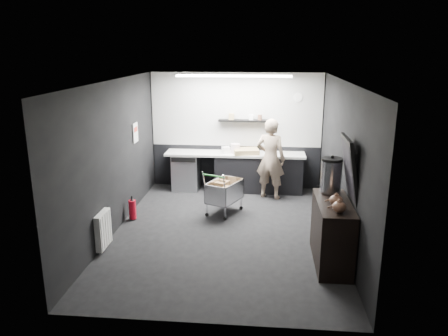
{
  "coord_description": "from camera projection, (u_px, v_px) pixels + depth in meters",
  "views": [
    {
      "loc": [
        0.66,
        -7.32,
        3.24
      ],
      "look_at": [
        -0.06,
        0.4,
        1.09
      ],
      "focal_mm": 35.0,
      "sensor_mm": 36.0,
      "label": 1
    }
  ],
  "objects": [
    {
      "name": "wall_left",
      "position": [
        114.0,
        157.0,
        7.77
      ],
      "size": [
        0.0,
        5.5,
        5.5
      ],
      "primitive_type": "plane",
      "rotation": [
        1.57,
        0.0,
        1.57
      ],
      "color": "black",
      "rests_on": "floor"
    },
    {
      "name": "sideboard",
      "position": [
        333.0,
        224.0,
        6.69
      ],
      "size": [
        0.57,
        1.33,
        1.99
      ],
      "color": "black",
      "rests_on": "floor"
    },
    {
      "name": "shopping_cart",
      "position": [
        224.0,
        193.0,
        8.74
      ],
      "size": [
        0.8,
        1.03,
        0.91
      ],
      "color": "silver",
      "rests_on": "floor"
    },
    {
      "name": "poster",
      "position": [
        135.0,
        133.0,
        8.96
      ],
      "size": [
        0.02,
        0.3,
        0.4
      ],
      "primitive_type": "cube",
      "color": "white",
      "rests_on": "wall_left"
    },
    {
      "name": "radiator",
      "position": [
        103.0,
        230.0,
        7.17
      ],
      "size": [
        0.1,
        0.5,
        0.6
      ],
      "primitive_type": "cube",
      "color": "white",
      "rests_on": "wall_left"
    },
    {
      "name": "ceiling_strip",
      "position": [
        234.0,
        76.0,
        9.01
      ],
      "size": [
        2.4,
        0.2,
        0.04
      ],
      "primitive_type": "cube",
      "color": "white",
      "rests_on": "ceiling"
    },
    {
      "name": "kitchen_wall_panel",
      "position": [
        236.0,
        110.0,
        10.07
      ],
      "size": [
        3.95,
        0.02,
        1.7
      ],
      "primitive_type": "cube",
      "color": "#B9B9B4",
      "rests_on": "wall_back"
    },
    {
      "name": "wall_clock",
      "position": [
        298.0,
        97.0,
        9.86
      ],
      "size": [
        0.2,
        0.03,
        0.2
      ],
      "primitive_type": "cylinder",
      "rotation": [
        1.57,
        0.0,
        0.0
      ],
      "color": "white",
      "rests_on": "wall_back"
    },
    {
      "name": "floating_shelf",
      "position": [
        244.0,
        121.0,
        10.01
      ],
      "size": [
        1.2,
        0.22,
        0.04
      ],
      "primitive_type": "cube",
      "color": "black",
      "rests_on": "wall_back"
    },
    {
      "name": "pink_tub",
      "position": [
        235.0,
        148.0,
        10.0
      ],
      "size": [
        0.21,
        0.21,
        0.21
      ],
      "primitive_type": "cylinder",
      "color": "white",
      "rests_on": "prep_counter"
    },
    {
      "name": "wall_front",
      "position": [
        204.0,
        220.0,
        4.95
      ],
      "size": [
        5.5,
        0.0,
        5.5
      ],
      "primitive_type": "plane",
      "rotation": [
        -1.57,
        0.0,
        0.0
      ],
      "color": "black",
      "rests_on": "floor"
    },
    {
      "name": "cardboard_box",
      "position": [
        246.0,
        151.0,
        9.95
      ],
      "size": [
        0.63,
        0.52,
        0.11
      ],
      "primitive_type": "cube",
      "rotation": [
        0.0,
        0.0,
        0.19
      ],
      "color": "#A08755",
      "rests_on": "prep_counter"
    },
    {
      "name": "wall_right",
      "position": [
        343.0,
        163.0,
        7.41
      ],
      "size": [
        0.0,
        5.5,
        5.5
      ],
      "primitive_type": "plane",
      "rotation": [
        1.57,
        0.0,
        -1.57
      ],
      "color": "black",
      "rests_on": "floor"
    },
    {
      "name": "person",
      "position": [
        271.0,
        159.0,
        9.53
      ],
      "size": [
        0.75,
        0.61,
        1.78
      ],
      "primitive_type": "imported",
      "rotation": [
        0.0,
        0.0,
        2.83
      ],
      "color": "beige",
      "rests_on": "floor"
    },
    {
      "name": "floor",
      "position": [
        225.0,
        232.0,
        7.95
      ],
      "size": [
        5.5,
        5.5,
        0.0
      ],
      "primitive_type": "plane",
      "color": "black",
      "rests_on": "ground"
    },
    {
      "name": "prep_counter",
      "position": [
        241.0,
        172.0,
        10.14
      ],
      "size": [
        3.2,
        0.61,
        0.9
      ],
      "color": "black",
      "rests_on": "floor"
    },
    {
      "name": "wall_back",
      "position": [
        236.0,
        131.0,
        10.23
      ],
      "size": [
        5.5,
        0.0,
        5.5
      ],
      "primitive_type": "plane",
      "rotation": [
        1.57,
        0.0,
        0.0
      ],
      "color": "black",
      "rests_on": "floor"
    },
    {
      "name": "white_container",
      "position": [
        226.0,
        150.0,
        9.98
      ],
      "size": [
        0.21,
        0.19,
        0.15
      ],
      "primitive_type": "cube",
      "rotation": [
        0.0,
        0.0,
        0.43
      ],
      "color": "white",
      "rests_on": "prep_counter"
    },
    {
      "name": "poster_red_band",
      "position": [
        135.0,
        129.0,
        8.94
      ],
      "size": [
        0.02,
        0.22,
        0.1
      ],
      "primitive_type": "cube",
      "color": "red",
      "rests_on": "poster"
    },
    {
      "name": "ceiling",
      "position": [
        226.0,
        81.0,
        7.23
      ],
      "size": [
        5.5,
        5.5,
        0.0
      ],
      "primitive_type": "plane",
      "rotation": [
        3.14,
        0.0,
        0.0
      ],
      "color": "white",
      "rests_on": "wall_back"
    },
    {
      "name": "fire_extinguisher",
      "position": [
        132.0,
        209.0,
        8.45
      ],
      "size": [
        0.14,
        0.14,
        0.46
      ],
      "color": "red",
      "rests_on": "floor"
    },
    {
      "name": "dado_panel",
      "position": [
        236.0,
        166.0,
        10.44
      ],
      "size": [
        3.95,
        0.02,
        1.0
      ],
      "primitive_type": "cube",
      "color": "black",
      "rests_on": "wall_back"
    }
  ]
}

